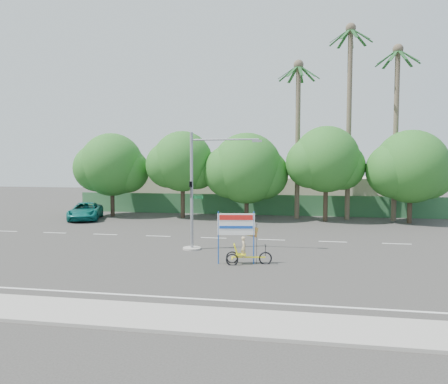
# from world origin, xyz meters

# --- Properties ---
(ground) EXTENTS (120.00, 120.00, 0.00)m
(ground) POSITION_xyz_m (0.00, 0.00, 0.00)
(ground) COLOR #33302D
(ground) RESTS_ON ground
(sidewalk_near) EXTENTS (50.00, 2.40, 0.12)m
(sidewalk_near) POSITION_xyz_m (0.00, -7.50, 0.06)
(sidewalk_near) COLOR gray
(sidewalk_near) RESTS_ON ground
(fence) EXTENTS (38.00, 0.08, 2.00)m
(fence) POSITION_xyz_m (0.00, 21.50, 1.00)
(fence) COLOR #336B3D
(fence) RESTS_ON ground
(building_left) EXTENTS (12.00, 8.00, 4.00)m
(building_left) POSITION_xyz_m (-10.00, 26.00, 2.00)
(building_left) COLOR beige
(building_left) RESTS_ON ground
(building_right) EXTENTS (14.00, 8.00, 3.60)m
(building_right) POSITION_xyz_m (8.00, 26.00, 1.80)
(building_right) COLOR beige
(building_right) RESTS_ON ground
(tree_far_left) EXTENTS (7.14, 6.00, 7.96)m
(tree_far_left) POSITION_xyz_m (-14.05, 18.00, 4.76)
(tree_far_left) COLOR #473828
(tree_far_left) RESTS_ON ground
(tree_left) EXTENTS (6.66, 5.60, 8.07)m
(tree_left) POSITION_xyz_m (-7.05, 18.00, 5.06)
(tree_left) COLOR #473828
(tree_left) RESTS_ON ground
(tree_center) EXTENTS (7.62, 6.40, 7.85)m
(tree_center) POSITION_xyz_m (-1.05, 18.00, 4.47)
(tree_center) COLOR #473828
(tree_center) RESTS_ON ground
(tree_right) EXTENTS (6.90, 5.80, 8.36)m
(tree_right) POSITION_xyz_m (5.95, 18.00, 5.24)
(tree_right) COLOR #473828
(tree_right) RESTS_ON ground
(tree_far_right) EXTENTS (7.38, 6.20, 7.94)m
(tree_far_right) POSITION_xyz_m (12.95, 18.00, 4.64)
(tree_far_right) COLOR #473828
(tree_far_right) RESTS_ON ground
(palm_tall) EXTENTS (3.73, 3.79, 17.45)m
(palm_tall) POSITION_xyz_m (8.00, 19.50, 10.46)
(palm_tall) COLOR #70604C
(palm_tall) RESTS_ON ground
(palm_mid) EXTENTS (3.73, 3.79, 15.45)m
(palm_mid) POSITION_xyz_m (12.00, 19.50, 9.40)
(palm_mid) COLOR #70604C
(palm_mid) RESTS_ON ground
(palm_short) EXTENTS (3.73, 3.79, 14.45)m
(palm_short) POSITION_xyz_m (3.50, 19.50, 8.86)
(palm_short) COLOR #70604C
(palm_short) RESTS_ON ground
(traffic_signal) EXTENTS (4.72, 1.10, 7.00)m
(traffic_signal) POSITION_xyz_m (-2.20, 3.98, 2.92)
(traffic_signal) COLOR gray
(traffic_signal) RESTS_ON ground
(trike_billboard) EXTENTS (2.79, 0.87, 2.76)m
(trike_billboard) POSITION_xyz_m (0.95, 0.77, 1.11)
(trike_billboard) COLOR black
(trike_billboard) RESTS_ON ground
(pickup_truck) EXTENTS (4.18, 6.06, 1.54)m
(pickup_truck) POSITION_xyz_m (-15.34, 15.20, 0.77)
(pickup_truck) COLOR #0E6861
(pickup_truck) RESTS_ON ground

